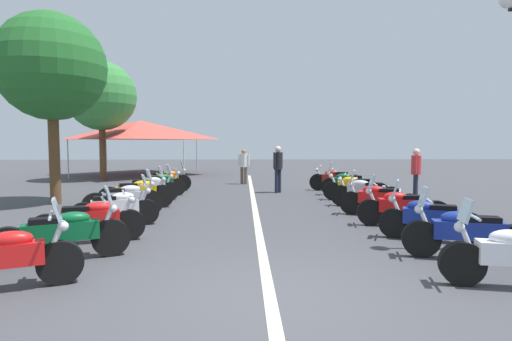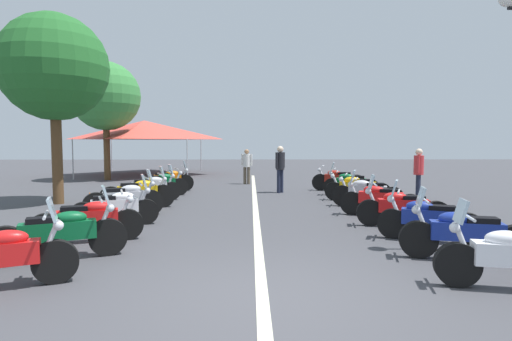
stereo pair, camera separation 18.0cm
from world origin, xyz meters
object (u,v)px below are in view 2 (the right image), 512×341
object	(u,v)px
motorcycle_right_row_5	(367,192)
bystander_1	(247,164)
motorcycle_right_row_6	(357,187)
motorcycle_right_row_7	(350,183)
motorcycle_left_row_2	(88,220)
motorcycle_right_row_4	(379,199)
motorcycle_left_row_6	(150,187)
event_tent	(144,130)
traffic_cone_0	(90,204)
roadside_tree_1	(106,96)
roadside_tree_0	(54,68)
motorcycle_left_row_4	(125,199)
motorcycle_left_row_5	(139,192)
motorcycle_right_row_1	(464,233)
motorcycle_left_row_7	(161,184)
bystander_0	(419,170)
motorcycle_left_row_8	(168,179)
motorcycle_right_row_3	(402,207)
bystander_2	(280,165)
motorcycle_right_row_2	(428,218)
motorcycle_left_row_1	(61,232)
motorcycle_right_row_8	(338,179)
motorcycle_left_row_3	(116,207)

from	to	relation	value
motorcycle_right_row_5	bystander_1	world-z (taller)	bystander_1
motorcycle_right_row_6	motorcycle_right_row_7	xyz separation A→B (m)	(1.25, -0.08, 0.01)
motorcycle_left_row_2	motorcycle_right_row_4	distance (m)	7.06
motorcycle_left_row_6	event_tent	world-z (taller)	event_tent
traffic_cone_0	roadside_tree_1	xyz separation A→B (m)	(9.98, 3.00, 3.95)
motorcycle_left_row_2	roadside_tree_0	xyz separation A→B (m)	(5.01, 2.93, 3.78)
motorcycle_left_row_2	event_tent	world-z (taller)	event_tent
roadside_tree_1	motorcycle_right_row_7	bearing A→B (deg)	-119.93
motorcycle_left_row_4	motorcycle_left_row_5	xyz separation A→B (m)	(1.28, 0.00, 0.00)
motorcycle_left_row_6	motorcycle_right_row_1	size ratio (longest dim) A/B	0.94
motorcycle_left_row_7	motorcycle_right_row_4	world-z (taller)	motorcycle_right_row_4
motorcycle_right_row_6	bystander_0	world-z (taller)	bystander_0
bystander_0	roadside_tree_0	distance (m)	12.14
motorcycle_right_row_7	motorcycle_left_row_2	bearing A→B (deg)	61.40
motorcycle_left_row_6	motorcycle_left_row_8	distance (m)	2.66
motorcycle_right_row_6	roadside_tree_1	xyz separation A→B (m)	(7.55, 10.86, 3.79)
motorcycle_right_row_4	motorcycle_right_row_1	bearing A→B (deg)	112.39
motorcycle_right_row_3	bystander_2	bearing A→B (deg)	-59.41
motorcycle_left_row_4	motorcycle_right_row_2	xyz separation A→B (m)	(-2.72, -6.75, -0.02)
motorcycle_right_row_2	roadside_tree_1	size ratio (longest dim) A/B	0.31
motorcycle_left_row_1	motorcycle_right_row_6	world-z (taller)	motorcycle_left_row_1
bystander_2	event_tent	world-z (taller)	event_tent
motorcycle_left_row_7	motorcycle_right_row_5	distance (m)	7.17
motorcycle_left_row_7	motorcycle_right_row_3	world-z (taller)	motorcycle_right_row_3
motorcycle_right_row_3	roadside_tree_1	size ratio (longest dim) A/B	0.35
motorcycle_right_row_2	roadside_tree_1	xyz separation A→B (m)	(13.04, 10.81, 3.79)
motorcycle_left_row_7	roadside_tree_0	distance (m)	5.03
motorcycle_right_row_6	motorcycle_right_row_8	xyz separation A→B (m)	(2.69, 0.05, 0.02)
motorcycle_left_row_5	bystander_1	size ratio (longest dim) A/B	1.28
motorcycle_left_row_3	roadside_tree_0	bearing A→B (deg)	110.94
motorcycle_right_row_4	event_tent	bearing A→B (deg)	-34.09
motorcycle_left_row_1	motorcycle_right_row_2	bearing A→B (deg)	-13.32
motorcycle_right_row_6	motorcycle_right_row_2	bearing A→B (deg)	104.33
bystander_2	traffic_cone_0	bearing A→B (deg)	82.45
motorcycle_left_row_2	motorcycle_left_row_8	xyz separation A→B (m)	(8.17, 0.09, 0.02)
motorcycle_left_row_6	motorcycle_right_row_7	size ratio (longest dim) A/B	0.99
motorcycle_right_row_8	bystander_1	world-z (taller)	bystander_1
motorcycle_right_row_7	bystander_0	bearing A→B (deg)	167.81
motorcycle_left_row_5	motorcycle_left_row_7	xyz separation A→B (m)	(2.73, -0.04, -0.03)
bystander_1	event_tent	world-z (taller)	event_tent
motorcycle_left_row_7	motorcycle_right_row_7	world-z (taller)	motorcycle_right_row_7
motorcycle_left_row_5	event_tent	xyz separation A→B (m)	(12.29, 2.97, 2.17)
traffic_cone_0	motorcycle_left_row_3	bearing A→B (deg)	-141.70
motorcycle_left_row_6	roadside_tree_1	world-z (taller)	roadside_tree_1
traffic_cone_0	roadside_tree_0	bearing A→B (deg)	42.07
motorcycle_left_row_7	bystander_0	size ratio (longest dim) A/B	1.11
motorcycle_left_row_7	motorcycle_right_row_1	xyz separation A→B (m)	(-8.05, -6.73, 0.01)
motorcycle_right_row_3	motorcycle_right_row_7	xyz separation A→B (m)	(5.39, -0.14, 0.00)
motorcycle_left_row_6	motorcycle_right_row_7	xyz separation A→B (m)	(1.25, -6.90, 0.00)
motorcycle_right_row_2	bystander_1	xyz separation A→B (m)	(10.90, 3.65, 0.48)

